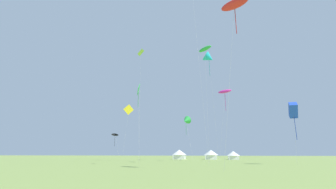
{
  "coord_description": "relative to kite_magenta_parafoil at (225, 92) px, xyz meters",
  "views": [
    {
      "loc": [
        6.93,
        -2.32,
        1.81
      ],
      "look_at": [
        0.0,
        32.0,
        10.67
      ],
      "focal_mm": 24.94,
      "sensor_mm": 36.0,
      "label": 1
    }
  ],
  "objects": [
    {
      "name": "kite_magenta_parafoil",
      "position": [
        0.0,
        0.0,
        0.0
      ],
      "size": [
        4.22,
        3.74,
        18.05
      ],
      "color": "#E02DA3",
      "rests_on": "ground"
    },
    {
      "name": "kite_blue_box",
      "position": [
        10.38,
        -17.23,
        -8.39
      ],
      "size": [
        1.62,
        2.63,
        10.39
      ],
      "color": "blue",
      "rests_on": "ground"
    },
    {
      "name": "kite_black_parafoil",
      "position": [
        -30.27,
        1.15,
        -10.53
      ],
      "size": [
        3.09,
        2.7,
        7.34
      ],
      "color": "black",
      "rests_on": "ground"
    },
    {
      "name": "kite_yellow_diamond",
      "position": [
        -25.77,
        -1.02,
        -4.05
      ],
      "size": [
        2.43,
        2.57,
        14.81
      ],
      "color": "yellow",
      "rests_on": "ground"
    },
    {
      "name": "kite_green_delta",
      "position": [
        -9.85,
        -3.18,
        -7.76
      ],
      "size": [
        3.15,
        3.33,
        10.82
      ],
      "color": "green",
      "rests_on": "ground"
    },
    {
      "name": "kite_lime_diamond",
      "position": [
        -22.2,
        -2.76,
        11.45
      ],
      "size": [
        2.42,
        3.16,
        30.46
      ],
      "color": "#99DB2D",
      "rests_on": "ground"
    },
    {
      "name": "kite_red_parafoil",
      "position": [
        0.13,
        -34.27,
        1.98
      ],
      "size": [
        4.25,
        2.91,
        19.99
      ],
      "color": "red",
      "rests_on": "ground"
    },
    {
      "name": "kite_green_parafoil",
      "position": [
        -4.13,
        -16.66,
        4.66
      ],
      "size": [
        3.33,
        3.24,
        22.63
      ],
      "color": "green",
      "rests_on": "ground"
    },
    {
      "name": "kite_cyan_delta",
      "position": [
        -3.58,
        -1.25,
        9.13
      ],
      "size": [
        3.79,
        3.21,
        28.28
      ],
      "color": "#1EB7CC",
      "rests_on": "ground"
    },
    {
      "name": "kite_green_diamond",
      "position": [
        -15.48,
        -23.26,
        -5.14
      ],
      "size": [
        1.08,
        2.05,
        13.53
      ],
      "color": "green",
      "rests_on": "ground"
    },
    {
      "name": "festival_tent_left",
      "position": [
        -14.45,
        15.14,
        -15.73
      ],
      "size": [
        4.56,
        4.56,
        2.97
      ],
      "color": "white",
      "rests_on": "ground"
    },
    {
      "name": "festival_tent_right",
      "position": [
        -4.55,
        15.14,
        -15.78
      ],
      "size": [
        4.43,
        4.43,
        2.88
      ],
      "color": "white",
      "rests_on": "ground"
    },
    {
      "name": "festival_tent_center",
      "position": [
        2.08,
        15.14,
        -15.99
      ],
      "size": [
        3.84,
        3.84,
        2.5
      ],
      "color": "white",
      "rests_on": "ground"
    }
  ]
}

